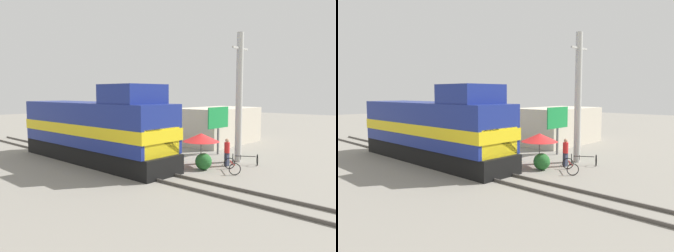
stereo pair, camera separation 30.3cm
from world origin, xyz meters
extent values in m
plane|color=gray|center=(0.00, 0.00, 0.00)|extent=(120.00, 120.00, 0.00)
cube|color=#4C4742|center=(-0.72, 0.00, 0.07)|extent=(0.08, 42.98, 0.15)
cube|color=#4C4742|center=(0.72, 0.00, 0.07)|extent=(0.08, 42.98, 0.15)
cube|color=black|center=(0.00, 4.95, 0.57)|extent=(2.93, 13.49, 1.14)
cube|color=navy|center=(0.00, 4.95, 2.57)|extent=(3.18, 12.95, 2.85)
cube|color=yellow|center=(0.00, 4.95, 2.28)|extent=(3.22, 13.09, 0.70)
cube|color=yellow|center=(0.00, -0.59, 1.93)|extent=(2.70, 1.89, 1.57)
cube|color=navy|center=(0.00, 0.90, 4.55)|extent=(2.99, 2.97, 1.13)
cylinder|color=#B2B2AD|center=(6.50, -2.31, 4.27)|extent=(0.44, 0.44, 8.55)
cube|color=#B2B2AD|center=(6.50, -2.31, 7.52)|extent=(1.80, 0.12, 0.12)
cylinder|color=#4C4C4C|center=(3.61, -1.39, 0.99)|extent=(0.05, 0.05, 1.99)
cone|color=red|center=(3.61, -1.39, 1.86)|extent=(2.30, 2.30, 0.52)
cube|color=#595959|center=(7.84, 0.20, 1.00)|extent=(0.12, 0.12, 1.99)
cube|color=#198C3F|center=(7.84, 0.20, 2.78)|extent=(2.57, 0.08, 1.58)
sphere|color=#236028|center=(3.05, -2.00, 0.51)|extent=(1.01, 1.01, 1.01)
cube|color=#2D3347|center=(4.85, -2.49, 0.42)|extent=(0.30, 0.20, 0.85)
cylinder|color=red|center=(4.85, -2.49, 1.18)|extent=(0.34, 0.34, 0.67)
sphere|color=tan|center=(4.85, -2.49, 1.64)|extent=(0.25, 0.25, 0.25)
torus|color=black|center=(5.49, -2.54, 0.36)|extent=(0.64, 0.43, 0.73)
torus|color=black|center=(6.31, -3.84, 0.36)|extent=(0.64, 0.43, 0.73)
cube|color=black|center=(5.90, -3.19, 0.58)|extent=(0.73, 1.13, 0.04)
cylinder|color=black|center=(5.76, -2.96, 0.49)|extent=(0.04, 0.04, 0.30)
torus|color=black|center=(4.31, -3.03, 0.35)|extent=(0.51, 0.54, 0.69)
torus|color=black|center=(3.18, -4.09, 0.35)|extent=(0.51, 0.54, 0.69)
cube|color=#A51919|center=(3.74, -3.56, 0.54)|extent=(0.99, 0.93, 0.04)
cylinder|color=#A51919|center=(3.94, -3.38, 0.46)|extent=(0.04, 0.04, 0.29)
cube|color=beige|center=(12.62, 3.48, 1.63)|extent=(7.84, 4.67, 3.26)
camera|label=1|loc=(-12.64, -13.59, 4.61)|focal=35.00mm
camera|label=2|loc=(-12.43, -13.81, 4.61)|focal=35.00mm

